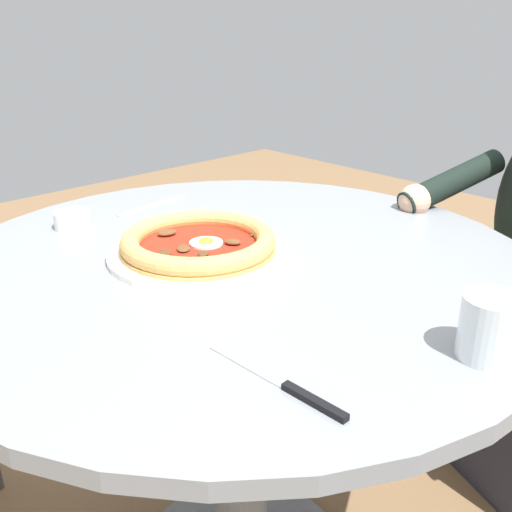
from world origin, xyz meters
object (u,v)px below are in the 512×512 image
at_px(water_glass, 490,331).
at_px(steak_knife, 293,390).
at_px(ramekin_capers, 72,219).
at_px(dining_table, 240,337).
at_px(pizza_on_plate, 199,245).
at_px(fork_utensil, 152,205).

xyz_separation_m(water_glass, steak_knife, (0.23, -0.11, -0.03)).
xyz_separation_m(water_glass, ramekin_capers, (0.14, -0.78, -0.02)).
xyz_separation_m(dining_table, ramekin_capers, (0.13, -0.34, 0.17)).
distance_m(steak_knife, ramekin_capers, 0.68).
distance_m(pizza_on_plate, fork_utensil, 0.31).
height_order(pizza_on_plate, water_glass, water_glass).
bearing_deg(ramekin_capers, dining_table, 110.72).
distance_m(pizza_on_plate, ramekin_capers, 0.30).
bearing_deg(fork_utensil, water_glass, 86.44).
bearing_deg(steak_knife, pizza_on_plate, -114.20).
distance_m(dining_table, steak_knife, 0.42).
relative_size(dining_table, steak_knife, 4.96).
bearing_deg(steak_knife, fork_utensil, -112.05).
height_order(dining_table, ramekin_capers, ramekin_capers).
relative_size(dining_table, fork_utensil, 5.51).
height_order(pizza_on_plate, ramekin_capers, pizza_on_plate).
xyz_separation_m(dining_table, pizza_on_plate, (0.04, -0.06, 0.17)).
height_order(dining_table, steak_knife, steak_knife).
bearing_deg(fork_utensil, ramekin_capers, 3.73).
xyz_separation_m(dining_table, water_glass, (-0.01, 0.44, 0.19)).
distance_m(steak_knife, fork_utensil, 0.74).
bearing_deg(steak_knife, ramekin_capers, -97.05).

